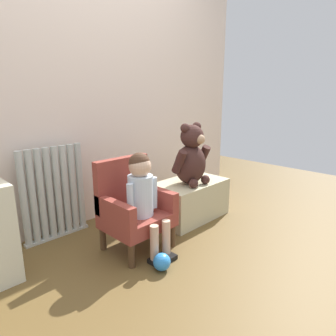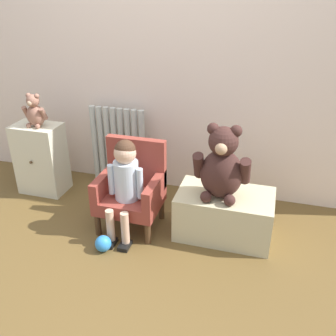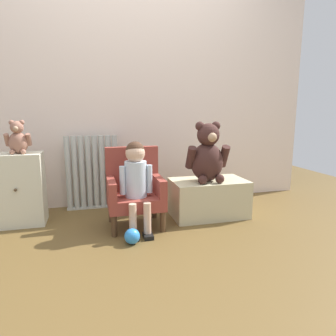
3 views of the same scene
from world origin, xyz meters
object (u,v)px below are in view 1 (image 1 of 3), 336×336
low_bench (189,199)px  toy_ball (162,262)px  child_figure (143,190)px  large_teddy_bear (191,158)px  radiator (54,194)px  child_armchair (133,207)px

low_bench → toy_ball: low_bench is taller
child_figure → large_teddy_bear: 0.65m
child_figure → large_teddy_bear: size_ratio=1.36×
radiator → child_armchair: 0.62m
radiator → child_armchair: (0.32, -0.53, -0.05)m
child_armchair → large_teddy_bear: size_ratio=1.24×
radiator → low_bench: radiator is taller
low_bench → large_teddy_bear: (-0.04, -0.04, 0.39)m
radiator → large_teddy_bear: (0.96, -0.52, 0.20)m
radiator → large_teddy_bear: large_teddy_bear is taller
large_teddy_bear → toy_ball: large_teddy_bear is taller
large_teddy_bear → child_figure: bearing=-169.7°
radiator → low_bench: (0.99, -0.48, -0.18)m
low_bench → toy_ball: size_ratio=5.93×
radiator → low_bench: 1.12m
toy_ball → radiator: bearing=105.6°
child_figure → radiator: bearing=117.0°
large_teddy_bear → toy_ball: 0.94m
child_figure → toy_ball: size_ratio=6.31×
radiator → child_armchair: bearing=-58.4°
radiator → large_teddy_bear: bearing=-28.5°
child_armchair → child_figure: child_figure is taller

